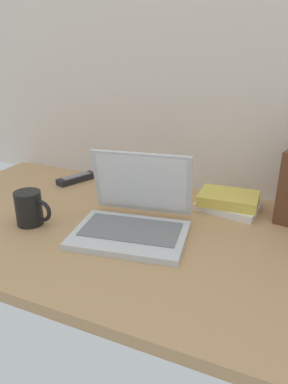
{
  "coord_description": "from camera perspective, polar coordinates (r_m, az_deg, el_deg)",
  "views": [
    {
      "loc": [
        0.35,
        -0.83,
        0.52
      ],
      "look_at": [
        -0.02,
        0.0,
        0.15
      ],
      "focal_mm": 33.28,
      "sensor_mm": 36.0,
      "label": 1
    }
  ],
  "objects": [
    {
      "name": "desk",
      "position": [
        1.03,
        0.98,
        -7.11
      ],
      "size": [
        1.6,
        0.76,
        0.03
      ],
      "color": "tan",
      "rests_on": "ground"
    },
    {
      "name": "book_stack",
      "position": [
        1.18,
        13.36,
        -1.54
      ],
      "size": [
        0.21,
        0.16,
        0.06
      ],
      "color": "silver",
      "rests_on": "desk"
    },
    {
      "name": "remote_control_far",
      "position": [
        1.31,
        -1.34,
        0.68
      ],
      "size": [
        0.1,
        0.17,
        0.02
      ],
      "color": "#B7B7B7",
      "rests_on": "desk"
    },
    {
      "name": "coffee_mug",
      "position": [
        1.1,
        -17.83,
        -2.44
      ],
      "size": [
        0.12,
        0.08,
        0.1
      ],
      "color": "black",
      "rests_on": "desk"
    },
    {
      "name": "laptop",
      "position": [
        1.01,
        -1.61,
        -3.85
      ],
      "size": [
        0.34,
        0.31,
        0.21
      ],
      "color": "silver",
      "rests_on": "desk"
    },
    {
      "name": "remote_control_near",
      "position": [
        1.43,
        -10.76,
        2.14
      ],
      "size": [
        0.1,
        0.17,
        0.02
      ],
      "color": "black",
      "rests_on": "desk"
    }
  ]
}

